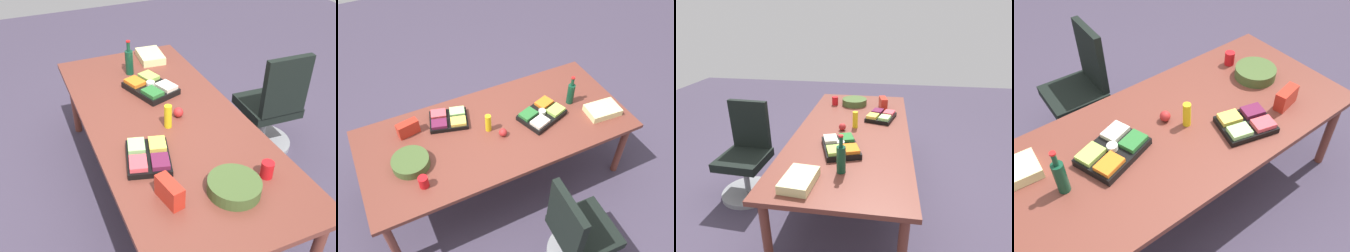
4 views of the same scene
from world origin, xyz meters
The scene contains 12 objects.
ground_plane centered at (0.00, 0.00, 0.00)m, with size 10.00×10.00×0.00m, color #41384D.
conference_table centered at (0.00, 0.00, 0.68)m, with size 2.57×1.16×0.74m.
office_chair centered at (-0.21, 1.13, 0.40)m, with size 0.56×0.56×1.03m.
apple_red centered at (-0.02, 0.11, 0.78)m, with size 0.08×0.08×0.08m, color #B22526.
mustard_bottle centered at (0.08, -0.02, 0.83)m, with size 0.06×0.06×0.18m, color yellow.
fruit_platter centered at (0.38, -0.28, 0.77)m, with size 0.42×0.37×0.07m.
red_solo_cup centered at (0.81, 0.34, 0.80)m, with size 0.08×0.08×0.11m, color red.
veggie_tray centered at (-0.46, 0.05, 0.78)m, with size 0.49×0.42×0.09m.
sheet_cake centered at (-1.03, 0.27, 0.78)m, with size 0.32×0.22×0.07m, color beige.
chip_bag_red centered at (0.76, -0.30, 0.81)m, with size 0.20×0.08×0.14m, color red.
wine_bottle centered at (-0.83, -0.01, 0.86)m, with size 0.09×0.09×0.32m.
salad_bowl centered at (0.85, 0.08, 0.78)m, with size 0.32×0.32×0.08m, color #42592A.
Camera 1 is at (2.24, -0.93, 2.40)m, focal length 41.87 mm.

